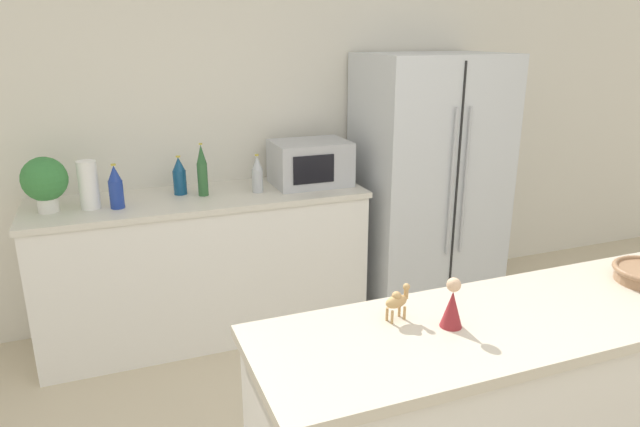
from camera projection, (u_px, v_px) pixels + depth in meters
wall_back at (260, 123)px, 3.78m from camera, size 8.00×0.06×2.55m
back_counter at (205, 265)px, 3.57m from camera, size 1.99×0.63×0.91m
refrigerator at (428, 182)px, 3.93m from camera, size 0.93×0.71×1.72m
potted_plant at (45, 181)px, 3.07m from camera, size 0.24×0.24×0.31m
paper_towel_roll at (89, 185)px, 3.14m from camera, size 0.10×0.10×0.27m
microwave at (310, 163)px, 3.65m from camera, size 0.48×0.37×0.28m
back_bottle_0 at (202, 171)px, 3.39m from camera, size 0.06×0.06×0.32m
back_bottle_1 at (257, 174)px, 3.48m from camera, size 0.07×0.07×0.24m
back_bottle_2 at (179, 176)px, 3.43m from camera, size 0.08×0.08×0.24m
back_bottle_3 at (116, 187)px, 3.15m from camera, size 0.08×0.08×0.25m
camel_figurine at (397, 300)px, 1.74m from camera, size 0.09×0.06×0.11m
wise_man_figurine_blue at (452, 306)px, 1.70m from camera, size 0.07×0.07×0.16m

